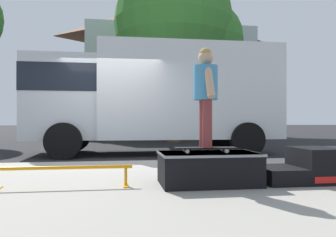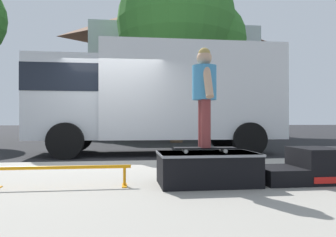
% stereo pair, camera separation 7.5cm
% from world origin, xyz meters
% --- Properties ---
extents(ground_plane, '(140.00, 140.00, 0.00)m').
position_xyz_m(ground_plane, '(0.00, 0.00, 0.00)').
color(ground_plane, black).
extents(sidewalk_slab, '(50.00, 5.00, 0.12)m').
position_xyz_m(sidewalk_slab, '(0.00, -3.00, 0.06)').
color(sidewalk_slab, gray).
rests_on(sidewalk_slab, ground).
extents(skate_box, '(1.25, 0.78, 0.41)m').
position_xyz_m(skate_box, '(1.32, -3.26, 0.34)').
color(skate_box, black).
rests_on(skate_box, sidewalk_slab).
extents(kicker_ramp, '(1.05, 0.71, 0.46)m').
position_xyz_m(kicker_ramp, '(2.65, -3.26, 0.31)').
color(kicker_ramp, black).
rests_on(kicker_ramp, sidewalk_slab).
extents(grind_rail, '(1.69, 0.28, 0.27)m').
position_xyz_m(grind_rail, '(-0.50, -3.21, 0.32)').
color(grind_rail, orange).
rests_on(grind_rail, sidewalk_slab).
extents(skateboard, '(0.79, 0.24, 0.07)m').
position_xyz_m(skateboard, '(1.28, -3.29, 0.59)').
color(skateboard, black).
rests_on(skateboard, skate_box).
extents(skater_kid, '(0.31, 0.65, 1.27)m').
position_xyz_m(skater_kid, '(1.28, -3.29, 1.35)').
color(skater_kid, brown).
rests_on(skater_kid, skateboard).
extents(box_truck, '(6.91, 2.63, 3.05)m').
position_xyz_m(box_truck, '(1.17, 2.20, 1.70)').
color(box_truck, silver).
rests_on(box_truck, ground).
extents(street_tree_main, '(5.72, 5.20, 7.84)m').
position_xyz_m(street_tree_main, '(2.87, 7.19, 5.08)').
color(street_tree_main, brown).
rests_on(street_tree_main, ground).
extents(house_behind, '(9.54, 8.23, 8.40)m').
position_xyz_m(house_behind, '(3.00, 13.28, 4.24)').
color(house_behind, silver).
rests_on(house_behind, ground).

